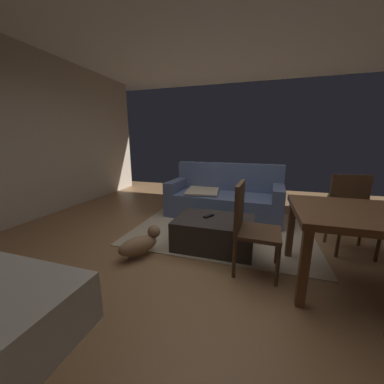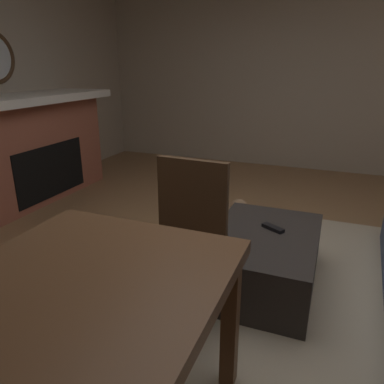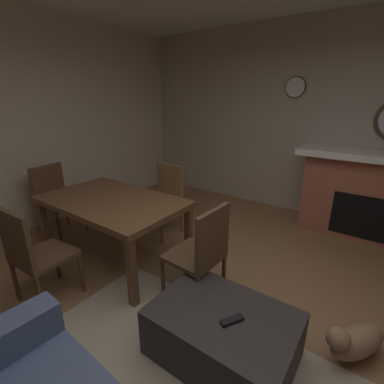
{
  "view_description": "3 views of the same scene",
  "coord_description": "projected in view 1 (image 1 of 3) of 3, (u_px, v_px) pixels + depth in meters",
  "views": [
    {
      "loc": [
        0.49,
        -2.47,
        1.33
      ],
      "look_at": [
        -0.06,
        -0.7,
        0.9
      ],
      "focal_mm": 20.35,
      "sensor_mm": 36.0,
      "label": 1
    },
    {
      "loc": [
        2.21,
        0.45,
        1.44
      ],
      "look_at": [
        0.03,
        -0.41,
        0.62
      ],
      "focal_mm": 34.37,
      "sensor_mm": 36.0,
      "label": 2
    },
    {
      "loc": [
        -0.7,
        1.43,
        1.78
      ],
      "look_at": [
        0.66,
        -0.47,
        0.97
      ],
      "focal_mm": 25.58,
      "sensor_mm": 36.0,
      "label": 3
    }
  ],
  "objects": [
    {
      "name": "ottoman_coffee_table",
      "position": [
        214.0,
        233.0,
        2.78
      ],
      "size": [
        0.97,
        0.68,
        0.38
      ],
      "primitive_type": "cube",
      "color": "#2D2826",
      "rests_on": "ground"
    },
    {
      "name": "potted_plant",
      "position": [
        341.0,
        202.0,
        3.61
      ],
      "size": [
        0.43,
        0.43,
        0.6
      ],
      "color": "brown",
      "rests_on": "ground"
    },
    {
      "name": "couch",
      "position": [
        224.0,
        198.0,
        3.98
      ],
      "size": [
        2.02,
        1.02,
        0.93
      ],
      "color": "#4C5B7F",
      "rests_on": "ground"
    },
    {
      "name": "small_dog",
      "position": [
        141.0,
        243.0,
        2.54
      ],
      "size": [
        0.42,
        0.52,
        0.29
      ],
      "color": "#8C6B4C",
      "rests_on": "ground"
    },
    {
      "name": "dining_chair_west",
      "position": [
        249.0,
        223.0,
        2.22
      ],
      "size": [
        0.46,
        0.46,
        0.93
      ],
      "color": "#513823",
      "rests_on": "ground"
    },
    {
      "name": "wall_left",
      "position": [
        8.0,
        135.0,
        3.35
      ],
      "size": [
        0.12,
        6.43,
        2.85
      ],
      "primitive_type": "cube",
      "color": "#B7A893",
      "rests_on": "ground"
    },
    {
      "name": "dining_chair_north",
      "position": [
        351.0,
        208.0,
        2.68
      ],
      "size": [
        0.46,
        0.46,
        0.93
      ],
      "color": "#513823",
      "rests_on": "ground"
    },
    {
      "name": "floor",
      "position": [
        213.0,
        250.0,
        2.74
      ],
      "size": [
        7.8,
        7.8,
        0.0
      ],
      "primitive_type": "plane",
      "color": "olive"
    },
    {
      "name": "tv_remote",
      "position": [
        209.0,
        216.0,
        2.79
      ],
      "size": [
        0.12,
        0.16,
        0.02
      ],
      "primitive_type": "cube",
      "rotation": [
        0.0,
        0.0,
        -0.52
      ],
      "color": "black",
      "rests_on": "ottoman_coffee_table"
    },
    {
      "name": "area_rug",
      "position": [
        222.0,
        228.0,
        3.39
      ],
      "size": [
        2.6,
        2.0,
        0.01
      ],
      "primitive_type": "cube",
      "color": "tan",
      "rests_on": "ground"
    }
  ]
}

